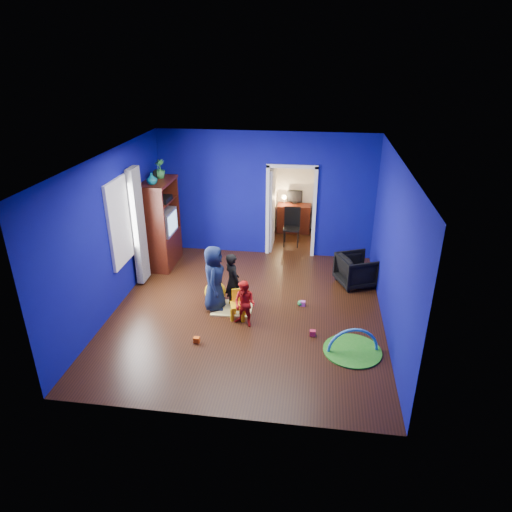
# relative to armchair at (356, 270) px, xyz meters

# --- Properties ---
(floor) EXTENTS (5.00, 5.50, 0.01)m
(floor) POSITION_rel_armchair_xyz_m (-2.08, -1.37, -0.33)
(floor) COLOR black
(floor) RESTS_ON ground
(ceiling) EXTENTS (5.00, 5.50, 0.01)m
(ceiling) POSITION_rel_armchair_xyz_m (-2.08, -1.37, 2.57)
(ceiling) COLOR white
(ceiling) RESTS_ON wall_back
(wall_back) EXTENTS (5.00, 0.02, 2.90)m
(wall_back) POSITION_rel_armchair_xyz_m (-2.08, 1.38, 1.12)
(wall_back) COLOR #0B0A79
(wall_back) RESTS_ON floor
(wall_front) EXTENTS (5.00, 0.02, 2.90)m
(wall_front) POSITION_rel_armchair_xyz_m (-2.08, -4.12, 1.12)
(wall_front) COLOR #0B0A79
(wall_front) RESTS_ON floor
(wall_left) EXTENTS (0.02, 5.50, 2.90)m
(wall_left) POSITION_rel_armchair_xyz_m (-4.58, -1.37, 1.12)
(wall_left) COLOR #0B0A79
(wall_left) RESTS_ON floor
(wall_right) EXTENTS (0.02, 5.50, 2.90)m
(wall_right) POSITION_rel_armchair_xyz_m (0.42, -1.37, 1.12)
(wall_right) COLOR #0B0A79
(wall_right) RESTS_ON floor
(alcove) EXTENTS (1.00, 1.75, 2.50)m
(alcove) POSITION_rel_armchair_xyz_m (-1.48, 2.25, 0.92)
(alcove) COLOR silver
(alcove) RESTS_ON floor
(armchair) EXTENTS (0.95, 0.94, 0.66)m
(armchair) POSITION_rel_armchair_xyz_m (0.00, 0.00, 0.00)
(armchair) COLOR black
(armchair) RESTS_ON floor
(child_black) EXTENTS (0.46, 0.48, 1.11)m
(child_black) POSITION_rel_armchair_xyz_m (-2.38, -1.24, 0.22)
(child_black) COLOR black
(child_black) RESTS_ON floor
(child_navy) EXTENTS (0.47, 0.66, 1.28)m
(child_navy) POSITION_rel_armchair_xyz_m (-2.71, -1.35, 0.31)
(child_navy) COLOR #0F1338
(child_navy) RESTS_ON floor
(toddler_red) EXTENTS (0.51, 0.46, 0.87)m
(toddler_red) POSITION_rel_armchair_xyz_m (-2.05, -1.85, 0.10)
(toddler_red) COLOR red
(toddler_red) RESTS_ON floor
(vase) EXTENTS (0.24, 0.24, 0.24)m
(vase) POSITION_rel_armchair_xyz_m (-4.30, 0.13, 1.75)
(vase) COLOR #0D696D
(vase) RESTS_ON tv_armoire
(potted_plant) EXTENTS (0.28, 0.28, 0.40)m
(potted_plant) POSITION_rel_armchair_xyz_m (-4.30, 0.65, 1.83)
(potted_plant) COLOR green
(potted_plant) RESTS_ON tv_armoire
(tv_armoire) EXTENTS (0.58, 1.14, 1.96)m
(tv_armoire) POSITION_rel_armchair_xyz_m (-4.30, 0.43, 0.65)
(tv_armoire) COLOR #41180A
(tv_armoire) RESTS_ON floor
(crt_tv) EXTENTS (0.46, 0.70, 0.54)m
(crt_tv) POSITION_rel_armchair_xyz_m (-4.26, 0.43, 0.69)
(crt_tv) COLOR silver
(crt_tv) RESTS_ON tv_armoire
(yellow_blanket) EXTENTS (0.77, 0.62, 0.03)m
(yellow_blanket) POSITION_rel_armchair_xyz_m (-2.38, -1.34, -0.32)
(yellow_blanket) COLOR #F2E07A
(yellow_blanket) RESTS_ON floor
(hopper_ball) EXTENTS (0.42, 0.42, 0.42)m
(hopper_ball) POSITION_rel_armchair_xyz_m (-2.76, -1.10, -0.12)
(hopper_ball) COLOR yellow
(hopper_ball) RESTS_ON floor
(kid_chair) EXTENTS (0.35, 0.35, 0.50)m
(kid_chair) POSITION_rel_armchair_xyz_m (-2.20, -1.65, -0.08)
(kid_chair) COLOR yellow
(kid_chair) RESTS_ON floor
(play_mat) EXTENTS (0.95, 0.95, 0.03)m
(play_mat) POSITION_rel_armchair_xyz_m (-0.18, -2.39, -0.32)
(play_mat) COLOR green
(play_mat) RESTS_ON floor
(toy_arch) EXTENTS (0.84, 0.22, 0.85)m
(toy_arch) POSITION_rel_armchair_xyz_m (-0.18, -2.39, -0.31)
(toy_arch) COLOR #3F8CD8
(toy_arch) RESTS_ON floor
(window_left) EXTENTS (0.03, 0.95, 1.55)m
(window_left) POSITION_rel_armchair_xyz_m (-4.57, -1.02, 1.22)
(window_left) COLOR white
(window_left) RESTS_ON wall_left
(curtain) EXTENTS (0.14, 0.42, 2.40)m
(curtain) POSITION_rel_armchair_xyz_m (-4.45, -0.47, 0.92)
(curtain) COLOR slate
(curtain) RESTS_ON floor
(doorway) EXTENTS (1.16, 0.10, 2.10)m
(doorway) POSITION_rel_armchair_xyz_m (-1.48, 1.38, 0.72)
(doorway) COLOR white
(doorway) RESTS_ON floor
(study_desk) EXTENTS (0.88, 0.44, 0.75)m
(study_desk) POSITION_rel_armchair_xyz_m (-1.48, 2.89, 0.04)
(study_desk) COLOR #3D140A
(study_desk) RESTS_ON floor
(desk_monitor) EXTENTS (0.40, 0.05, 0.32)m
(desk_monitor) POSITION_rel_armchair_xyz_m (-1.48, 3.01, 0.62)
(desk_monitor) COLOR black
(desk_monitor) RESTS_ON study_desk
(desk_lamp) EXTENTS (0.14, 0.14, 0.14)m
(desk_lamp) POSITION_rel_armchair_xyz_m (-1.76, 2.95, 0.60)
(desk_lamp) COLOR #FFD88C
(desk_lamp) RESTS_ON study_desk
(folding_chair) EXTENTS (0.40, 0.40, 0.92)m
(folding_chair) POSITION_rel_armchair_xyz_m (-1.48, 1.93, 0.13)
(folding_chair) COLOR black
(folding_chair) RESTS_ON floor
(book_shelf) EXTENTS (0.88, 0.24, 0.04)m
(book_shelf) POSITION_rel_armchair_xyz_m (-1.48, 3.00, 1.69)
(book_shelf) COLOR white
(book_shelf) RESTS_ON study_desk
(toy_0) EXTENTS (0.10, 0.08, 0.10)m
(toy_0) POSITION_rel_armchair_xyz_m (-0.84, -2.02, -0.28)
(toy_0) COLOR #EB2745
(toy_0) RESTS_ON floor
(toy_1) EXTENTS (0.11, 0.11, 0.11)m
(toy_1) POSITION_rel_armchair_xyz_m (-0.07, -0.17, -0.28)
(toy_1) COLOR #2289C3
(toy_1) RESTS_ON floor
(toy_2) EXTENTS (0.10, 0.08, 0.10)m
(toy_2) POSITION_rel_armchair_xyz_m (-2.78, -2.49, -0.28)
(toy_2) COLOR #FD5A0D
(toy_2) RESTS_ON floor
(toy_3) EXTENTS (0.11, 0.11, 0.11)m
(toy_3) POSITION_rel_armchair_xyz_m (-1.10, -1.03, -0.28)
(toy_3) COLOR green
(toy_3) RESTS_ON floor
(toy_4) EXTENTS (0.10, 0.08, 0.10)m
(toy_4) POSITION_rel_armchair_xyz_m (-1.05, -1.04, -0.28)
(toy_4) COLOR #D750C0
(toy_4) RESTS_ON floor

